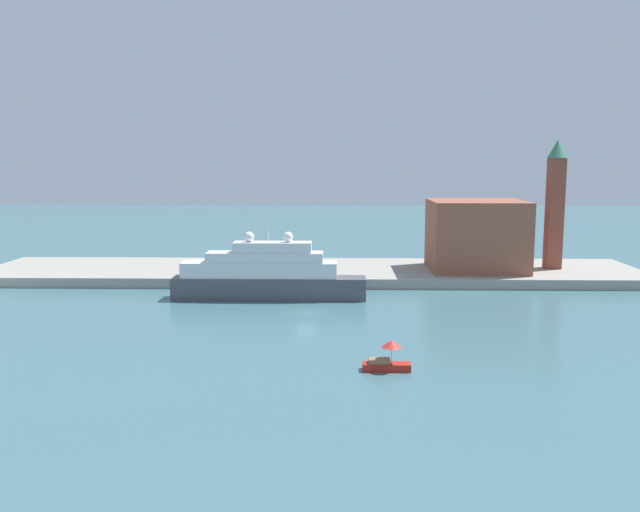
# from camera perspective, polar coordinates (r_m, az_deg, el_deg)

# --- Properties ---
(ground) EXTENTS (400.00, 400.00, 0.00)m
(ground) POSITION_cam_1_polar(r_m,az_deg,el_deg) (88.64, -1.20, -4.85)
(ground) COLOR #3D6670
(quay_dock) EXTENTS (110.00, 22.08, 1.60)m
(quay_dock) POSITION_cam_1_polar(r_m,az_deg,el_deg) (114.97, -0.63, -1.38)
(quay_dock) COLOR gray
(quay_dock) RESTS_ON ground
(large_yacht) EXTENTS (27.81, 4.03, 11.51)m
(large_yacht) POSITION_cam_1_polar(r_m,az_deg,el_deg) (97.17, -4.58, -1.68)
(large_yacht) COLOR #4C4C51
(large_yacht) RESTS_ON ground
(small_motorboat) EXTENTS (4.59, 1.93, 2.99)m
(small_motorboat) POSITION_cam_1_polar(r_m,az_deg,el_deg) (65.47, 5.71, -8.68)
(small_motorboat) COLOR #B22319
(small_motorboat) RESTS_ON ground
(harbor_building) EXTENTS (15.39, 13.43, 11.57)m
(harbor_building) POSITION_cam_1_polar(r_m,az_deg,el_deg) (115.03, 13.11, 1.72)
(harbor_building) COLOR #93513D
(harbor_building) RESTS_ON quay_dock
(bell_tower) EXTENTS (3.28, 3.28, 21.54)m
(bell_tower) POSITION_cam_1_polar(r_m,az_deg,el_deg) (119.56, 19.29, 4.51)
(bell_tower) COLOR brown
(bell_tower) RESTS_ON quay_dock
(parked_car) EXTENTS (4.30, 1.76, 1.36)m
(parked_car) POSITION_cam_1_polar(r_m,az_deg,el_deg) (114.58, -10.14, -0.84)
(parked_car) COLOR #B21E1E
(parked_car) RESTS_ON quay_dock
(person_figure) EXTENTS (0.36, 0.36, 1.59)m
(person_figure) POSITION_cam_1_polar(r_m,az_deg,el_deg) (112.19, -8.47, -0.92)
(person_figure) COLOR maroon
(person_figure) RESTS_ON quay_dock
(mooring_bollard) EXTENTS (0.51, 0.51, 0.87)m
(mooring_bollard) POSITION_cam_1_polar(r_m,az_deg,el_deg) (105.01, -0.42, -1.63)
(mooring_bollard) COLOR black
(mooring_bollard) RESTS_ON quay_dock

